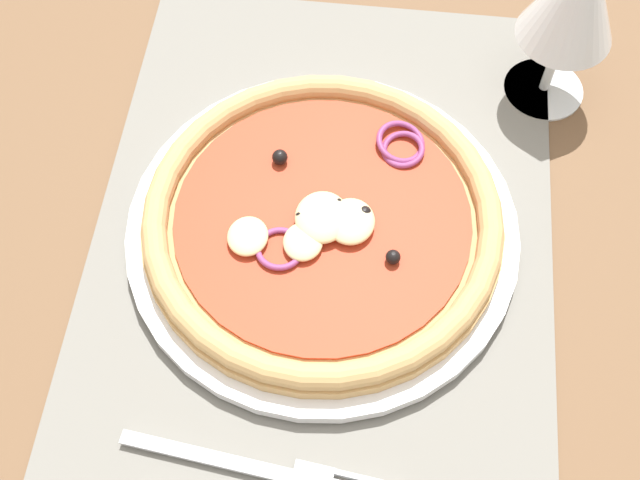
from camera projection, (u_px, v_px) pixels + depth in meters
ground_plane at (319, 273)px, 60.19cm from camera, size 190.00×140.00×2.40cm
placemat at (319, 264)px, 58.97cm from camera, size 51.03×33.25×0.40cm
plate at (317, 230)px, 59.51cm from camera, size 28.19×28.19×1.02cm
pizza at (318, 219)px, 58.12cm from camera, size 25.65×25.65×2.57cm
fork at (275, 473)px, 51.28cm from camera, size 3.60×18.05×0.44cm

